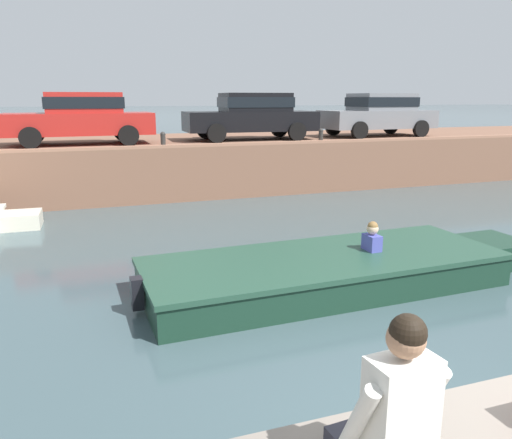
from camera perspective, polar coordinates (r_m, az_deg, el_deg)
The scene contains 10 objects.
ground_plane at distance 9.27m, azimuth -0.70°, elevation -4.87°, with size 400.00×400.00×0.00m, color #3D5156.
far_quay_wall at distance 17.51m, azimuth -9.98°, elevation 6.39°, with size 60.00×6.00×1.59m, color brown.
far_wall_coping at distance 14.60m, azimuth -8.23°, elevation 8.34°, with size 60.00×0.24×0.08m, color #9F6C52.
motorboat_passing at distance 8.19m, azimuth 9.62°, elevation -5.65°, with size 7.02×2.22×1.01m.
car_left_inner_red at distance 16.21m, azimuth -19.35°, elevation 11.10°, with size 4.33×2.02×1.54m.
car_centre_black at distance 17.12m, azimuth -0.46°, elevation 11.94°, with size 4.44×2.02×1.54m.
car_right_inner_grey at distance 19.27m, azimuth 13.83°, elevation 11.75°, with size 4.17×2.08×1.54m.
mooring_bollard_mid at distance 14.61m, azimuth -10.58°, elevation 9.04°, with size 0.15×0.15×0.45m.
mooring_bollard_east at distance 16.14m, azimuth 7.43°, elevation 9.57°, with size 0.15×0.15×0.45m.
person_seated_left at distance 2.92m, azimuth 15.50°, elevation -20.70°, with size 0.55×0.55×0.97m.
Camera 1 is at (-2.79, -2.51, 2.95)m, focal length 35.00 mm.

